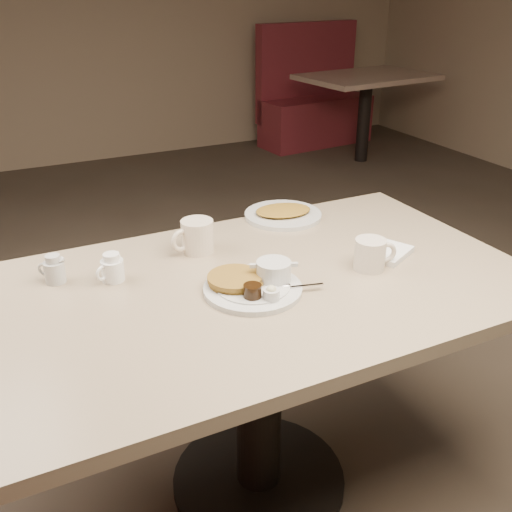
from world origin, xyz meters
name	(u,v)px	position (x,y,z in m)	size (l,w,h in m)	color
room	(260,29)	(0.00, 0.00, 1.40)	(7.04, 8.04, 2.84)	#4C3F33
diner_table	(259,334)	(0.00, 0.00, 0.58)	(1.50, 0.90, 0.75)	tan
main_plate	(255,282)	(-0.03, -0.04, 0.77)	(0.35, 0.34, 0.07)	silver
coffee_mug_near	(371,254)	(0.32, -0.07, 0.80)	(0.13, 0.11, 0.09)	beige
napkin	(387,252)	(0.42, -0.02, 0.76)	(0.18, 0.17, 0.02)	white
coffee_mug_far	(196,236)	(-0.08, 0.26, 0.80)	(0.15, 0.11, 0.10)	beige
creamer_left	(112,268)	(-0.36, 0.19, 0.79)	(0.09, 0.07, 0.08)	white
creamer_right	(54,270)	(-0.50, 0.25, 0.79)	(0.07, 0.07, 0.08)	beige
hash_plate	(283,213)	(0.29, 0.39, 0.76)	(0.31, 0.31, 0.04)	beige
booth_back_right	(318,102)	(2.43, 3.58, 0.41)	(1.22, 1.39, 1.12)	maroon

